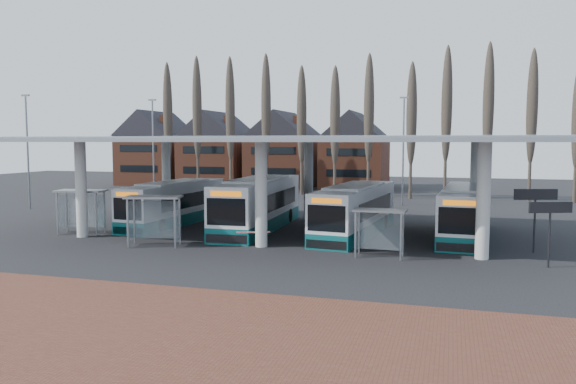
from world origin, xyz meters
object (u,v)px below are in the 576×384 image
(shelter_2, at_px, (380,222))
(bus_2, at_px, (356,211))
(bus_1, at_px, (259,205))
(bus_3, at_px, (463,213))
(shelter_1, at_px, (155,209))
(bus_0, at_px, (175,204))
(shelter_0, at_px, (82,202))

(shelter_2, bearing_deg, bus_2, 111.02)
(bus_1, distance_m, bus_3, 13.54)
(bus_3, bearing_deg, shelter_1, -151.06)
(bus_3, bearing_deg, bus_0, -176.36)
(bus_3, xyz_separation_m, shelter_1, (-17.23, -8.26, 0.59))
(bus_0, bearing_deg, shelter_0, -121.32)
(bus_1, bearing_deg, shelter_1, -117.98)
(bus_1, height_order, bus_3, bus_1)
(bus_3, height_order, shelter_2, bus_3)
(bus_2, distance_m, bus_3, 6.80)
(shelter_0, distance_m, shelter_2, 19.86)
(bus_2, distance_m, shelter_0, 17.94)
(bus_1, xyz_separation_m, bus_3, (13.52, 0.62, -0.15))
(shelter_1, bearing_deg, bus_0, 95.48)
(bus_0, relative_size, bus_3, 0.97)
(bus_0, bearing_deg, bus_1, -0.72)
(bus_3, distance_m, shelter_2, 8.89)
(bus_3, bearing_deg, bus_1, -174.06)
(bus_2, bearing_deg, bus_0, -178.28)
(bus_2, bearing_deg, bus_3, 16.07)
(bus_0, distance_m, bus_2, 13.55)
(bus_1, bearing_deg, bus_3, 0.52)
(bus_3, distance_m, shelter_1, 19.12)
(bus_2, bearing_deg, shelter_1, -139.85)
(shelter_0, height_order, shelter_2, shelter_0)
(bus_1, bearing_deg, bus_0, 173.56)
(bus_2, bearing_deg, shelter_2, -63.99)
(bus_0, relative_size, bus_2, 0.96)
(bus_2, height_order, shelter_2, bus_2)
(bus_1, height_order, shelter_1, bus_1)
(bus_0, xyz_separation_m, bus_3, (20.21, 0.11, 0.04))
(shelter_2, bearing_deg, bus_0, 155.49)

